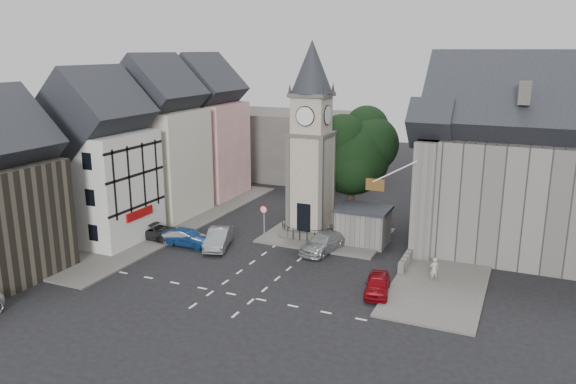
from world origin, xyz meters
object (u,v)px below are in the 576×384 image
at_px(stone_shelter, 363,225).
at_px(pedestrian, 434,269).
at_px(clock_tower, 311,141).
at_px(car_west_blue, 188,237).
at_px(car_east_red, 377,284).

bearing_deg(stone_shelter, pedestrian, -39.38).
distance_m(clock_tower, pedestrian, 14.87).
height_order(stone_shelter, pedestrian, stone_shelter).
relative_size(clock_tower, stone_shelter, 3.78).
xyz_separation_m(clock_tower, stone_shelter, (4.80, -0.49, -6.57)).
bearing_deg(stone_shelter, car_west_blue, -153.97).
bearing_deg(car_east_red, car_west_blue, 160.42).
height_order(clock_tower, car_east_red, clock_tower).
height_order(stone_shelter, car_east_red, stone_shelter).
distance_m(clock_tower, stone_shelter, 8.15).
bearing_deg(stone_shelter, clock_tower, 174.16).
xyz_separation_m(clock_tower, car_east_red, (8.50, -9.55, -7.47)).
relative_size(clock_tower, car_east_red, 4.29).
relative_size(stone_shelter, pedestrian, 2.55).
bearing_deg(clock_tower, stone_shelter, -5.84).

